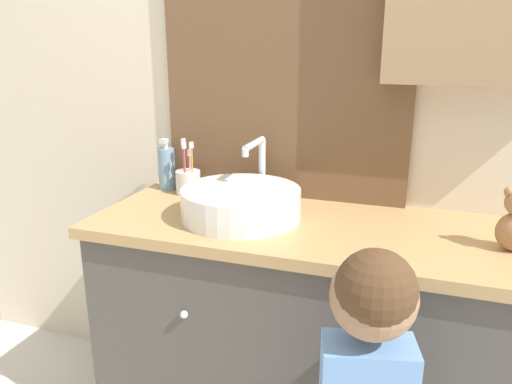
{
  "coord_description": "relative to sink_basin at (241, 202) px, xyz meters",
  "views": [
    {
      "loc": [
        0.31,
        -1.06,
        1.33
      ],
      "look_at": [
        -0.15,
        0.29,
        0.9
      ],
      "focal_mm": 35.0,
      "sensor_mm": 36.0,
      "label": 1
    }
  ],
  "objects": [
    {
      "name": "wall_back",
      "position": [
        0.23,
        0.3,
        0.42
      ],
      "size": [
        3.2,
        0.18,
        2.5
      ],
      "color": "beige",
      "rests_on": "ground_plane"
    },
    {
      "name": "vanity_counter",
      "position": [
        0.21,
        0.01,
        -0.45
      ],
      "size": [
        1.33,
        0.53,
        0.8
      ],
      "color": "#4C4742",
      "rests_on": "ground_plane"
    },
    {
      "name": "sink_basin",
      "position": [
        0.0,
        0.0,
        0.0
      ],
      "size": [
        0.37,
        0.42,
        0.22
      ],
      "color": "white",
      "rests_on": "vanity_counter"
    },
    {
      "name": "toothbrush_holder",
      "position": [
        -0.27,
        0.18,
        -0.0
      ],
      "size": [
        0.09,
        0.09,
        0.2
      ],
      "color": "silver",
      "rests_on": "vanity_counter"
    },
    {
      "name": "soap_dispenser",
      "position": [
        -0.37,
        0.21,
        0.03
      ],
      "size": [
        0.06,
        0.06,
        0.19
      ],
      "color": "#6B93B2",
      "rests_on": "vanity_counter"
    }
  ]
}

